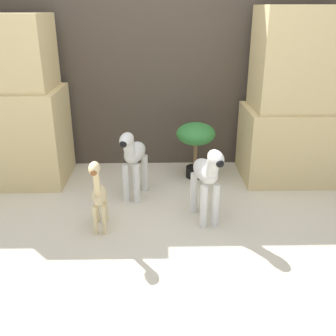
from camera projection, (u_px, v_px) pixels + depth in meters
The scene contains 8 objects.
ground_plane at pixel (154, 233), 2.82m from camera, with size 14.00×14.00×0.00m, color beige.
wall_back at pixel (154, 53), 3.70m from camera, with size 6.40×0.08×2.20m.
rock_pillar_left at pixel (11, 107), 3.46m from camera, with size 0.89×0.64×1.46m.
rock_pillar_right at pixel (296, 103), 3.50m from camera, with size 0.89×0.64×1.52m.
zebra_right at pixel (207, 176), 2.85m from camera, with size 0.23×0.47×0.62m.
zebra_left at pixel (133, 157), 3.21m from camera, with size 0.24×0.47×0.62m.
giraffe_figurine at pixel (98, 192), 2.74m from camera, with size 0.12×0.41×0.59m.
potted_palm_front at pixel (196, 138), 3.60m from camera, with size 0.36×0.36×0.53m.
Camera 1 is at (0.05, -2.43, 1.51)m, focal length 42.00 mm.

